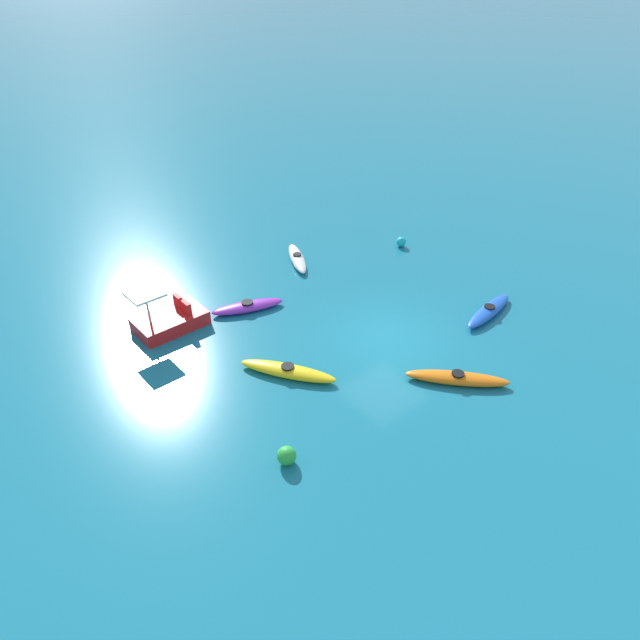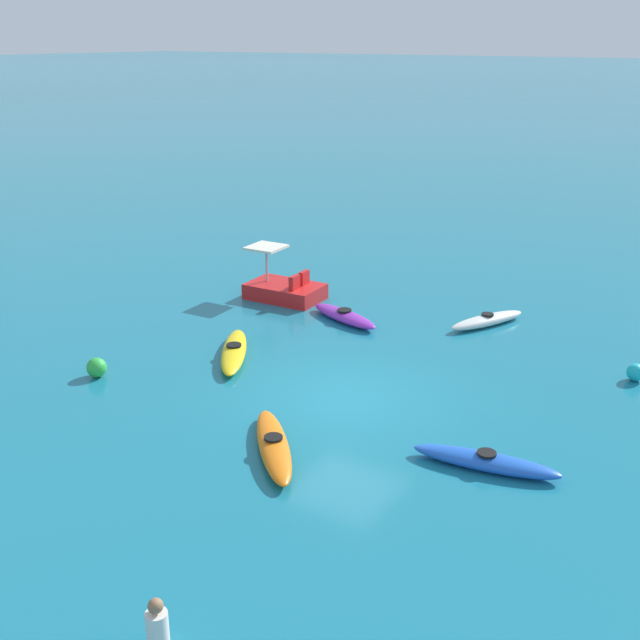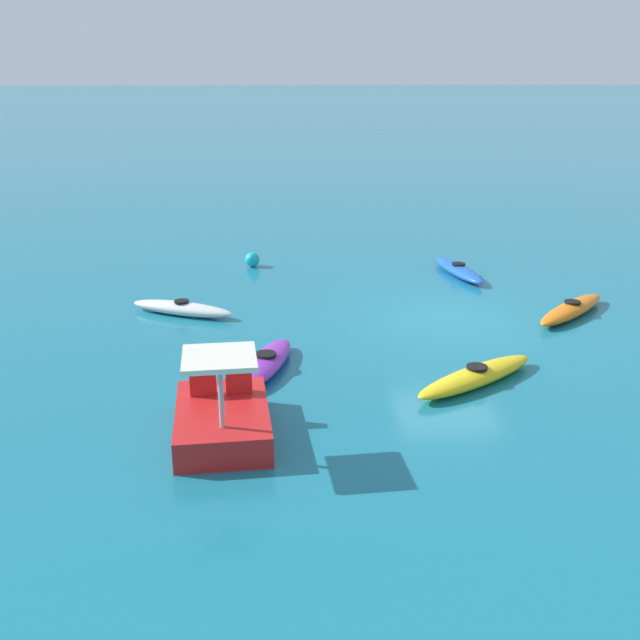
{
  "view_description": "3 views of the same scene",
  "coord_description": "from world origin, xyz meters",
  "px_view_note": "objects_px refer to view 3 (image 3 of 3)",
  "views": [
    {
      "loc": [
        -10.66,
        11.08,
        10.92
      ],
      "look_at": [
        1.9,
        1.44,
        0.33
      ],
      "focal_mm": 30.48,
      "sensor_mm": 36.0,
      "label": 1
    },
    {
      "loc": [
        -14.26,
        -8.79,
        8.12
      ],
      "look_at": [
        2.89,
        2.71,
        0.54
      ],
      "focal_mm": 43.76,
      "sensor_mm": 36.0,
      "label": 2
    },
    {
      "loc": [
        4.36,
        16.63,
        5.7
      ],
      "look_at": [
        3.21,
        0.73,
        0.31
      ],
      "focal_mm": 41.56,
      "sensor_mm": 36.0,
      "label": 3
    }
  ],
  "objects_px": {
    "kayak_yellow": "(476,376)",
    "buoy_cyan": "(252,260)",
    "kayak_white": "(182,308)",
    "pedal_boat_red": "(222,417)",
    "kayak_orange": "(572,309)",
    "kayak_blue": "(458,270)",
    "kayak_purple": "(266,363)"
  },
  "relations": [
    {
      "from": "kayak_blue",
      "to": "kayak_white",
      "type": "height_order",
      "value": "same"
    },
    {
      "from": "kayak_purple",
      "to": "kayak_white",
      "type": "bearing_deg",
      "value": -61.16
    },
    {
      "from": "kayak_orange",
      "to": "buoy_cyan",
      "type": "xyz_separation_m",
      "value": [
        7.87,
        -5.35,
        0.06
      ]
    },
    {
      "from": "kayak_orange",
      "to": "kayak_white",
      "type": "height_order",
      "value": "same"
    },
    {
      "from": "kayak_yellow",
      "to": "buoy_cyan",
      "type": "xyz_separation_m",
      "value": [
        4.41,
        -9.28,
        0.06
      ]
    },
    {
      "from": "kayak_orange",
      "to": "pedal_boat_red",
      "type": "bearing_deg",
      "value": 34.96
    },
    {
      "from": "pedal_boat_red",
      "to": "kayak_yellow",
      "type": "bearing_deg",
      "value": -159.26
    },
    {
      "from": "kayak_orange",
      "to": "kayak_yellow",
      "type": "height_order",
      "value": "same"
    },
    {
      "from": "kayak_white",
      "to": "pedal_boat_red",
      "type": "xyz_separation_m",
      "value": [
        -1.33,
        6.47,
        0.17
      ]
    },
    {
      "from": "kayak_purple",
      "to": "kayak_blue",
      "type": "relative_size",
      "value": 0.92
    },
    {
      "from": "kayak_orange",
      "to": "buoy_cyan",
      "type": "distance_m",
      "value": 9.51
    },
    {
      "from": "kayak_orange",
      "to": "kayak_white",
      "type": "xyz_separation_m",
      "value": [
        9.52,
        -0.74,
        0.0
      ]
    },
    {
      "from": "kayak_orange",
      "to": "buoy_cyan",
      "type": "height_order",
      "value": "buoy_cyan"
    },
    {
      "from": "kayak_purple",
      "to": "kayak_white",
      "type": "xyz_separation_m",
      "value": [
        2.05,
        -3.72,
        -0.0
      ]
    },
    {
      "from": "kayak_purple",
      "to": "kayak_white",
      "type": "height_order",
      "value": "same"
    },
    {
      "from": "kayak_blue",
      "to": "pedal_boat_red",
      "type": "bearing_deg",
      "value": 56.57
    },
    {
      "from": "kayak_orange",
      "to": "kayak_purple",
      "type": "relative_size",
      "value": 0.97
    },
    {
      "from": "kayak_blue",
      "to": "kayak_yellow",
      "type": "xyz_separation_m",
      "value": [
        1.62,
        7.83,
        -0.0
      ]
    },
    {
      "from": "kayak_yellow",
      "to": "buoy_cyan",
      "type": "bearing_deg",
      "value": -64.61
    },
    {
      "from": "kayak_purple",
      "to": "buoy_cyan",
      "type": "relative_size",
      "value": 6.2
    },
    {
      "from": "kayak_blue",
      "to": "kayak_purple",
      "type": "bearing_deg",
      "value": 50.61
    },
    {
      "from": "kayak_yellow",
      "to": "buoy_cyan",
      "type": "distance_m",
      "value": 10.27
    },
    {
      "from": "kayak_yellow",
      "to": "pedal_boat_red",
      "type": "relative_size",
      "value": 1.16
    },
    {
      "from": "kayak_blue",
      "to": "pedal_boat_red",
      "type": "height_order",
      "value": "pedal_boat_red"
    },
    {
      "from": "kayak_white",
      "to": "kayak_orange",
      "type": "bearing_deg",
      "value": 175.53
    },
    {
      "from": "kayak_orange",
      "to": "pedal_boat_red",
      "type": "relative_size",
      "value": 1.06
    },
    {
      "from": "kayak_purple",
      "to": "pedal_boat_red",
      "type": "xyz_separation_m",
      "value": [
        0.71,
        2.75,
        0.17
      ]
    },
    {
      "from": "kayak_yellow",
      "to": "kayak_orange",
      "type": "bearing_deg",
      "value": -131.34
    },
    {
      "from": "kayak_blue",
      "to": "buoy_cyan",
      "type": "distance_m",
      "value": 6.2
    },
    {
      "from": "kayak_yellow",
      "to": "pedal_boat_red",
      "type": "xyz_separation_m",
      "value": [
        4.72,
        1.79,
        0.17
      ]
    },
    {
      "from": "kayak_purple",
      "to": "pedal_boat_red",
      "type": "relative_size",
      "value": 1.09
    },
    {
      "from": "kayak_orange",
      "to": "kayak_blue",
      "type": "height_order",
      "value": "same"
    }
  ]
}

